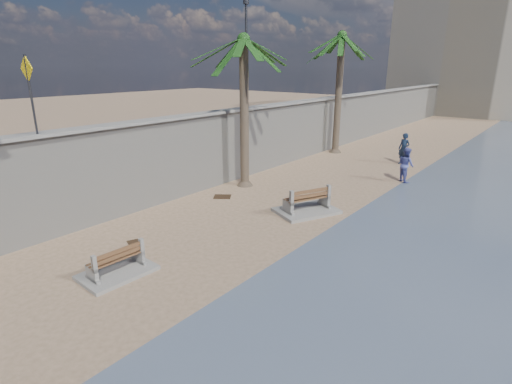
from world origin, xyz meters
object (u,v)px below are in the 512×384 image
Objects in this scene: bench_near at (116,263)px; palm_back at (342,37)px; palm_mid at (244,41)px; person_a at (404,147)px; bench_far at (307,202)px; person_b at (406,163)px.

bench_near is 0.24× the size of palm_back.
palm_mid is 3.58× the size of person_a.
palm_back is 7.93m from person_a.
palm_back is (-4.64, 11.22, 6.92)m from bench_far.
person_b is at bearing 43.53° from palm_mid.
bench_near is 15.00m from person_b.
palm_back reaches higher than palm_mid.
person_a reaches higher than bench_near.
person_b reaches higher than bench_far.
person_b is at bearing -34.41° from palm_back.
palm_mid is 3.92× the size of person_b.
bench_near is 7.83m from bench_far.
palm_back reaches higher than person_a.
palm_mid reaches higher than bench_far.
bench_near is 0.71× the size of bench_far.
palm_mid is at bearing 83.59° from person_b.
palm_mid is at bearing 162.98° from bench_far.
bench_near is at bearing 118.11° from person_b.
bench_far is at bearing -77.23° from person_a.
palm_back is at bearing 112.47° from bench_far.
palm_mid is at bearing -88.54° from palm_back.
person_a is 3.94m from person_b.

